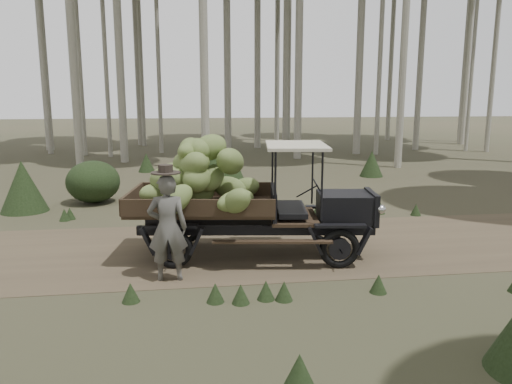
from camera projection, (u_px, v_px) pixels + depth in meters
ground at (274, 247)px, 10.11m from camera, size 120.00×120.00×0.00m
dirt_track at (274, 247)px, 10.11m from camera, size 70.00×4.00×0.01m
banana_truck at (225, 186)px, 9.32m from camera, size 4.83×2.48×2.37m
farmer at (168, 227)px, 8.13m from camera, size 0.67×0.49×1.94m
undergrowth at (226, 256)px, 7.77m from camera, size 23.99×23.33×1.40m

